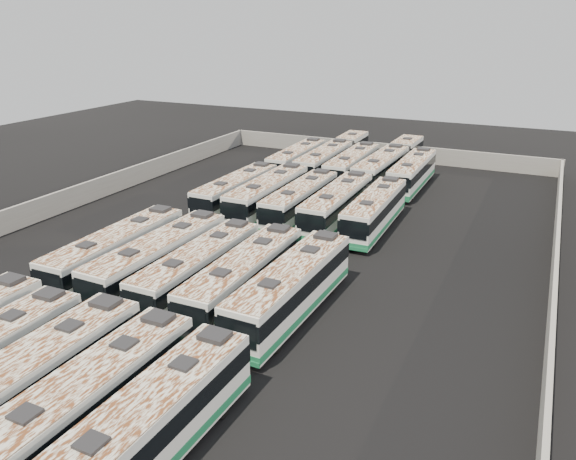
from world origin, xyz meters
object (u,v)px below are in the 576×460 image
at_px(bus_midfront_right, 244,278).
at_px(bus_midback_right, 337,205).
at_px(bus_midfront_far_right, 291,289).
at_px(bus_front_right, 84,405).
at_px(bus_midback_far_left, 236,192).
at_px(bus_midback_center, 300,201).
at_px(bus_midback_far_right, 375,211).
at_px(bus_front_far_right, 146,430).
at_px(bus_back_far_left, 297,160).
at_px(bus_back_right, 390,163).
at_px(bus_front_center, 28,384).
at_px(bus_back_center, 352,166).
at_px(bus_midfront_far_left, 117,252).
at_px(bus_midfront_left, 159,259).
at_px(bus_back_far_right, 412,173).
at_px(bus_midfront_center, 199,269).
at_px(bus_midback_left, 268,195).
at_px(bus_back_left, 334,157).

relative_size(bus_midfront_right, bus_midback_right, 1.00).
height_order(bus_midfront_far_right, bus_midback_right, bus_midfront_far_right).
distance_m(bus_front_right, bus_midback_far_left, 33.46).
height_order(bus_midback_center, bus_midback_far_right, bus_midback_center).
bearing_deg(bus_front_far_right, bus_front_right, 179.36).
bearing_deg(bus_back_far_left, bus_midback_far_left, -91.34).
distance_m(bus_front_right, bus_front_far_right, 3.49).
bearing_deg(bus_back_right, bus_midfront_far_right, -82.98).
distance_m(bus_front_center, bus_back_center, 46.27).
bearing_deg(bus_midback_right, bus_front_far_right, -84.39).
bearing_deg(bus_midfront_far_left, bus_midfront_right, 0.18).
distance_m(bus_midfront_left, bus_midfront_right, 6.98).
xyz_separation_m(bus_midfront_far_left, bus_midfront_left, (3.70, 0.17, 0.02)).
bearing_deg(bus_back_center, bus_back_far_left, 178.26).
relative_size(bus_front_center, bus_midfront_far_left, 1.01).
bearing_deg(bus_front_center, bus_midback_far_right, 77.27).
bearing_deg(bus_back_center, bus_back_far_right, 1.25).
xyz_separation_m(bus_midfront_far_right, bus_midback_far_right, (0.14, 17.54, -0.09)).
bearing_deg(bus_midfront_center, bus_front_right, -75.87).
xyz_separation_m(bus_midback_far_right, bus_back_far_right, (-0.12, 14.61, 0.01)).
distance_m(bus_midback_left, bus_midback_right, 7.18).
distance_m(bus_front_right, bus_midfront_far_left, 17.97).
xyz_separation_m(bus_midfront_left, bus_back_left, (-0.15, 35.48, -0.03)).
relative_size(bus_midback_far_left, bus_back_right, 0.62).
height_order(bus_front_far_right, bus_back_left, bus_back_left).
bearing_deg(bus_midback_left, bus_midfront_far_left, -102.20).
bearing_deg(bus_back_right, bus_midback_far_right, -77.24).
xyz_separation_m(bus_front_right, bus_back_center, (-3.50, 46.27, -0.00)).
xyz_separation_m(bus_midfront_center, bus_midfront_far_right, (7.12, -0.13, 0.08)).
xyz_separation_m(bus_midfront_far_right, bus_midback_right, (-3.46, 17.51, -0.03)).
bearing_deg(bus_back_right, bus_front_far_right, -84.58).
bearing_deg(bus_midback_left, bus_midback_far_left, -178.55).
distance_m(bus_midfront_right, bus_midback_far_right, 17.77).
height_order(bus_midfront_far_left, bus_back_left, bus_midfront_far_left).
height_order(bus_midback_far_right, bus_back_far_right, bus_back_far_right).
xyz_separation_m(bus_midfront_right, bus_midback_far_left, (-10.57, 17.17, -0.04)).
relative_size(bus_midback_right, bus_back_center, 1.00).
relative_size(bus_midfront_far_right, bus_midback_right, 1.02).
distance_m(bus_midback_right, bus_midback_far_right, 3.60).
bearing_deg(bus_back_far_right, bus_back_right, 135.31).
bearing_deg(bus_midfront_left, bus_midback_far_left, 103.15).
xyz_separation_m(bus_back_far_left, bus_back_far_right, (14.14, 0.15, 0.01)).
bearing_deg(bus_back_left, bus_midfront_far_right, -74.38).
height_order(bus_back_left, bus_back_far_right, bus_back_left).
bearing_deg(bus_front_right, bus_back_center, 94.98).
bearing_deg(bus_midfront_center, bus_midfront_right, 0.51).
distance_m(bus_midfront_center, bus_midback_far_right, 18.86).
relative_size(bus_midback_left, bus_back_left, 0.66).
distance_m(bus_front_center, bus_midfront_far_right, 16.00).
relative_size(bus_midfront_right, bus_back_left, 0.64).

